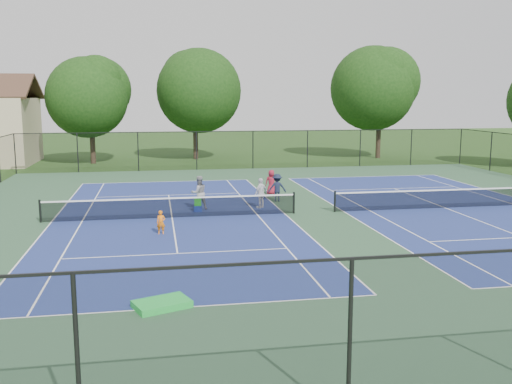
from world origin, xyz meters
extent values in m
plane|color=#234716|center=(0.00, 0.00, 0.00)|extent=(140.00, 140.00, 0.00)
cube|color=#284831|center=(0.00, 0.00, 0.00)|extent=(36.00, 36.00, 0.01)
cube|color=navy|center=(-7.00, 0.00, 0.01)|extent=(10.97, 23.77, 0.00)
cube|color=white|center=(-7.00, 11.88, 0.01)|extent=(10.97, 0.06, 0.00)
cube|color=white|center=(-7.00, -11.88, 0.01)|extent=(10.97, 0.06, 0.00)
cube|color=white|center=(-12.48, 0.00, 0.01)|extent=(0.06, 23.77, 0.00)
cube|color=white|center=(-1.51, 0.00, 0.01)|extent=(0.06, 23.77, 0.00)
cube|color=white|center=(-11.12, 0.00, 0.01)|extent=(0.06, 23.77, 0.00)
cube|color=white|center=(-2.88, 0.00, 0.01)|extent=(0.06, 23.77, 0.00)
cube|color=white|center=(-7.00, 6.40, 0.01)|extent=(8.23, 0.06, 0.00)
cube|color=white|center=(-7.00, -6.40, 0.01)|extent=(8.23, 0.06, 0.00)
cube|color=white|center=(-7.00, 0.00, 0.01)|extent=(0.06, 12.80, 0.00)
cylinder|color=black|center=(-12.95, 0.00, 0.54)|extent=(0.10, 0.10, 1.07)
cylinder|color=black|center=(-1.05, 0.00, 0.54)|extent=(0.10, 0.10, 1.07)
cube|color=black|center=(-7.00, 0.00, 0.47)|extent=(11.90, 0.01, 0.90)
cube|color=white|center=(-7.00, 0.00, 0.95)|extent=(11.90, 0.04, 0.07)
cube|color=navy|center=(7.00, 0.00, 0.01)|extent=(10.97, 23.77, 0.00)
cube|color=white|center=(7.00, 11.88, 0.01)|extent=(10.97, 0.06, 0.00)
cube|color=white|center=(1.51, 0.00, 0.01)|extent=(0.06, 23.77, 0.00)
cube|color=white|center=(2.88, 0.00, 0.01)|extent=(0.06, 23.77, 0.00)
cube|color=white|center=(7.00, 6.40, 0.01)|extent=(8.23, 0.06, 0.00)
cube|color=white|center=(7.00, 0.00, 0.01)|extent=(0.06, 12.80, 0.00)
cylinder|color=black|center=(1.05, 0.00, 0.54)|extent=(0.10, 0.10, 1.07)
cube|color=black|center=(7.00, 0.00, 0.47)|extent=(11.90, 0.01, 0.90)
cube|color=white|center=(7.00, 0.00, 0.95)|extent=(11.90, 0.04, 0.07)
cylinder|color=black|center=(-18.00, 18.00, 1.50)|extent=(0.08, 0.08, 3.00)
cylinder|color=black|center=(-13.50, 18.00, 1.50)|extent=(0.08, 0.08, 3.00)
cylinder|color=black|center=(-9.00, 18.00, 1.50)|extent=(0.08, 0.08, 3.00)
cylinder|color=black|center=(-9.00, -18.00, 1.50)|extent=(0.08, 0.08, 3.00)
cylinder|color=black|center=(-4.50, 18.00, 1.50)|extent=(0.08, 0.08, 3.00)
cylinder|color=black|center=(-4.50, -18.00, 1.50)|extent=(0.08, 0.08, 3.00)
cylinder|color=black|center=(0.00, 18.00, 1.50)|extent=(0.08, 0.08, 3.00)
cylinder|color=black|center=(4.50, 18.00, 1.50)|extent=(0.08, 0.08, 3.00)
cylinder|color=black|center=(9.00, 18.00, 1.50)|extent=(0.08, 0.08, 3.00)
cylinder|color=black|center=(13.50, 18.00, 1.50)|extent=(0.08, 0.08, 3.00)
cylinder|color=black|center=(18.00, 18.00, 1.50)|extent=(0.08, 0.08, 3.00)
cylinder|color=black|center=(18.00, 13.50, 1.50)|extent=(0.08, 0.08, 3.00)
cube|color=black|center=(0.00, 18.00, 1.50)|extent=(36.00, 0.01, 3.00)
cube|color=black|center=(0.00, 18.00, 3.00)|extent=(36.00, 0.05, 0.05)
cylinder|color=#2D2116|center=(-13.00, 24.00, 1.89)|extent=(0.44, 0.44, 3.78)
sphere|color=black|center=(-13.00, 24.00, 5.65)|extent=(6.80, 6.80, 6.80)
sphere|color=black|center=(-13.00, 24.00, 6.31)|extent=(5.58, 5.58, 5.58)
sphere|color=black|center=(-13.00, 24.00, 6.98)|extent=(4.35, 4.35, 4.35)
cylinder|color=#2D2116|center=(-4.00, 26.00, 2.07)|extent=(0.44, 0.44, 4.14)
sphere|color=black|center=(-4.00, 26.00, 6.23)|extent=(7.60, 7.60, 7.60)
sphere|color=black|center=(-4.00, 26.00, 6.85)|extent=(6.23, 6.23, 6.23)
sphere|color=black|center=(-4.00, 26.00, 7.48)|extent=(4.86, 4.86, 4.86)
cylinder|color=#2D2116|center=(13.00, 24.00, 2.16)|extent=(0.44, 0.44, 4.32)
sphere|color=black|center=(13.00, 24.00, 6.46)|extent=(7.80, 7.80, 7.80)
sphere|color=black|center=(13.00, 24.00, 7.08)|extent=(6.40, 6.40, 6.40)
sphere|color=black|center=(13.00, 24.00, 7.69)|extent=(4.99, 4.99, 4.99)
imported|color=orange|center=(-7.55, -3.21, 0.50)|extent=(0.39, 0.27, 1.01)
imported|color=gray|center=(-5.57, 1.78, 0.87)|extent=(0.99, 0.86, 1.74)
imported|color=silver|center=(-2.38, 1.69, 0.78)|extent=(0.94, 0.89, 1.57)
imported|color=#171E33|center=(-1.16, 3.40, 0.76)|extent=(1.06, 0.71, 1.53)
imported|color=maroon|center=(-1.04, 5.56, 0.74)|extent=(0.79, 0.58, 1.48)
cube|color=navy|center=(-5.68, 1.29, 0.15)|extent=(0.41, 0.31, 0.31)
cube|color=green|center=(-5.68, 1.29, 0.50)|extent=(0.34, 0.29, 0.38)
cube|color=green|center=(-7.64, -11.77, 0.10)|extent=(1.70, 1.39, 0.19)
camera|label=1|loc=(-7.69, -26.79, 5.67)|focal=40.00mm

